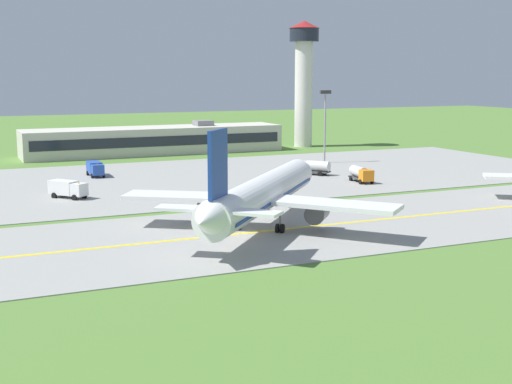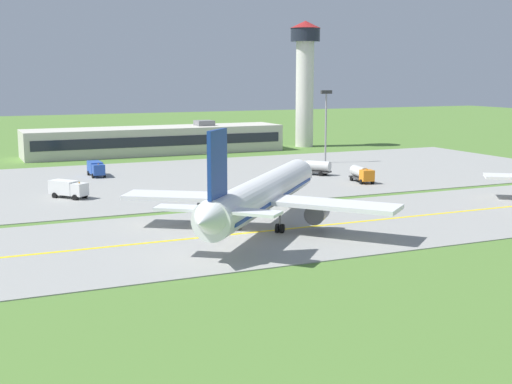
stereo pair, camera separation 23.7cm
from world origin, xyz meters
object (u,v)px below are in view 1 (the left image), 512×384
service_truck_pushback (68,188)px  apron_light_mast (325,117)px  service_truck_catering (95,168)px  airplane_lead (262,194)px  service_truck_fuel (313,167)px  service_truck_baggage (361,174)px  control_tower (304,73)px

service_truck_pushback → apron_light_mast: bearing=20.6°
service_truck_pushback → service_truck_catering: bearing=68.3°
service_truck_catering → apron_light_mast: (46.42, 0.11, 7.79)m
airplane_lead → service_truck_catering: bearing=100.3°
service_truck_fuel → service_truck_catering: size_ratio=0.99×
service_truck_baggage → control_tower: 61.72m
apron_light_mast → service_truck_fuel: bearing=-126.4°
airplane_lead → control_tower: bearing=59.0°
service_truck_fuel → apron_light_mast: bearing=53.6°
apron_light_mast → service_truck_catering: bearing=-179.9°
service_truck_pushback → control_tower: bearing=37.9°
service_truck_baggage → service_truck_catering: bearing=147.4°
service_truck_fuel → control_tower: bearing=64.0°
service_truck_fuel → control_tower: (22.16, 45.35, 16.76)m
service_truck_pushback → service_truck_fuel: bearing=8.1°
service_truck_fuel → apron_light_mast: apron_light_mast is taller
service_truck_catering → service_truck_pushback: bearing=-111.7°
airplane_lead → service_truck_catering: (-9.15, 50.24, -2.60)m
airplane_lead → service_truck_pushback: bearing=120.0°
service_truck_baggage → control_tower: bearing=71.2°
service_truck_baggage → service_truck_catering: (-39.02, 24.99, -0.00)m
airplane_lead → service_truck_baggage: (29.86, 25.25, -2.60)m
service_truck_catering → control_tower: (58.12, 31.25, 16.76)m
airplane_lead → service_truck_baggage: 39.19m
service_truck_pushback → service_truck_baggage: bearing=-5.6°
airplane_lead → service_truck_pushback: airplane_lead is taller
service_truck_baggage → service_truck_fuel: same height
control_tower → apron_light_mast: bearing=-110.6°
service_truck_fuel → service_truck_catering: 38.62m
service_truck_catering → service_truck_pushback: same height
service_truck_pushback → apron_light_mast: size_ratio=0.41×
airplane_lead → service_truck_catering: 51.13m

